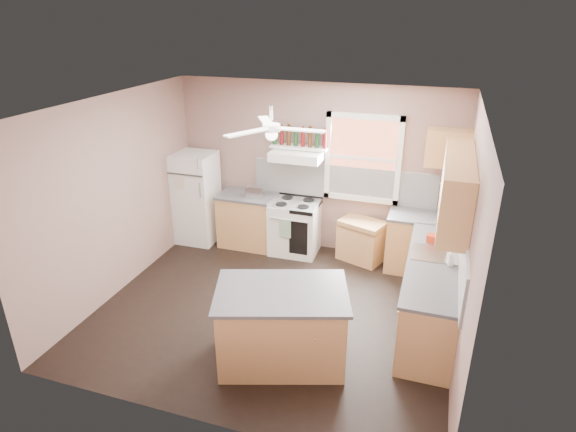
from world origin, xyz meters
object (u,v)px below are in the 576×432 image
(stove, at_px, (295,227))
(cart, at_px, (361,240))
(island, at_px, (282,327))
(toaster, at_px, (255,192))
(refrigerator, at_px, (196,198))

(stove, bearing_deg, cart, 1.15)
(stove, distance_m, island, 2.67)
(toaster, bearing_deg, stove, -4.00)
(refrigerator, bearing_deg, cart, 1.93)
(toaster, relative_size, stove, 0.33)
(island, bearing_deg, toaster, 99.52)
(refrigerator, height_order, stove, refrigerator)
(toaster, distance_m, island, 2.90)
(stove, bearing_deg, island, -77.34)
(toaster, xyz_separation_m, cart, (1.74, 0.11, -0.66))
(refrigerator, relative_size, stove, 1.79)
(toaster, height_order, stove, toaster)
(cart, height_order, island, island)
(cart, bearing_deg, stove, -157.56)
(stove, xyz_separation_m, cart, (1.08, 0.05, -0.10))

